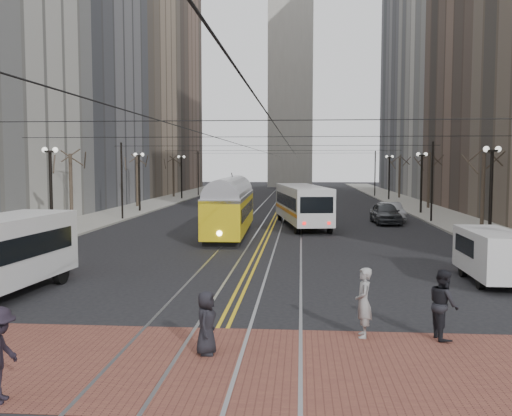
% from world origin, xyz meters
% --- Properties ---
extents(ground, '(260.00, 260.00, 0.00)m').
position_xyz_m(ground, '(0.00, 0.00, 0.00)').
color(ground, black).
rests_on(ground, ground).
extents(sidewalk_left, '(5.00, 140.00, 0.15)m').
position_xyz_m(sidewalk_left, '(-15.00, 45.00, 0.07)').
color(sidewalk_left, gray).
rests_on(sidewalk_left, ground).
extents(sidewalk_right, '(5.00, 140.00, 0.15)m').
position_xyz_m(sidewalk_right, '(15.00, 45.00, 0.07)').
color(sidewalk_right, gray).
rests_on(sidewalk_right, ground).
extents(crosswalk_band, '(25.00, 6.00, 0.01)m').
position_xyz_m(crosswalk_band, '(0.00, -4.00, 0.01)').
color(crosswalk_band, brown).
rests_on(crosswalk_band, ground).
extents(streetcar_rails, '(4.80, 130.00, 0.02)m').
position_xyz_m(streetcar_rails, '(0.00, 45.00, 0.00)').
color(streetcar_rails, gray).
rests_on(streetcar_rails, ground).
extents(centre_lines, '(0.42, 130.00, 0.01)m').
position_xyz_m(centre_lines, '(0.00, 45.00, 0.01)').
color(centre_lines, gold).
rests_on(centre_lines, ground).
extents(building_left_mid, '(16.00, 20.00, 34.00)m').
position_xyz_m(building_left_mid, '(-25.50, 46.00, 17.00)').
color(building_left_mid, slate).
rests_on(building_left_mid, ground).
extents(building_left_midfar, '(20.00, 20.00, 52.00)m').
position_xyz_m(building_left_midfar, '(-27.50, 66.00, 26.00)').
color(building_left_midfar, '#87725D').
rests_on(building_left_midfar, ground).
extents(building_left_far, '(16.00, 20.00, 40.00)m').
position_xyz_m(building_left_far, '(-25.50, 86.00, 20.00)').
color(building_left_far, brown).
rests_on(building_left_far, ground).
extents(building_right_midfar, '(20.00, 20.00, 52.00)m').
position_xyz_m(building_right_midfar, '(27.50, 66.00, 26.00)').
color(building_right_midfar, '#B4B3A9').
rests_on(building_right_midfar, ground).
extents(building_right_far, '(16.00, 20.00, 40.00)m').
position_xyz_m(building_right_far, '(25.50, 86.00, 20.00)').
color(building_right_far, slate).
rests_on(building_right_far, ground).
extents(clock_tower, '(12.00, 12.00, 66.00)m').
position_xyz_m(clock_tower, '(0.00, 102.00, 35.96)').
color(clock_tower, '#B2AFA5').
rests_on(clock_tower, ground).
extents(lamp_posts, '(27.60, 57.20, 5.60)m').
position_xyz_m(lamp_posts, '(-0.00, 28.75, 2.80)').
color(lamp_posts, black).
rests_on(lamp_posts, ground).
extents(street_trees, '(31.68, 53.28, 5.60)m').
position_xyz_m(street_trees, '(0.00, 35.25, 2.80)').
color(street_trees, '#382D23').
rests_on(street_trees, ground).
extents(trolley_wires, '(25.96, 120.00, 6.60)m').
position_xyz_m(trolley_wires, '(0.00, 34.83, 3.77)').
color(trolley_wires, black).
rests_on(trolley_wires, ground).
extents(streetcar, '(2.76, 12.91, 3.03)m').
position_xyz_m(streetcar, '(-2.50, 20.85, 1.51)').
color(streetcar, gold).
rests_on(streetcar, ground).
extents(rear_bus, '(4.48, 12.23, 3.12)m').
position_xyz_m(rear_bus, '(2.37, 26.48, 1.56)').
color(rear_bus, silver).
rests_on(rear_bus, ground).
extents(cargo_van, '(1.87, 4.83, 2.13)m').
position_xyz_m(cargo_van, '(10.00, 6.21, 1.07)').
color(cargo_van, silver).
rests_on(cargo_van, ground).
extents(sedan_grey, '(2.22, 5.11, 1.71)m').
position_xyz_m(sedan_grey, '(9.06, 28.93, 0.86)').
color(sedan_grey, '#383B3F').
rests_on(sedan_grey, ground).
extents(sedan_silver, '(1.90, 4.80, 1.55)m').
position_xyz_m(sedan_silver, '(9.83, 31.26, 0.78)').
color(sedan_silver, '#95979C').
rests_on(sedan_silver, ground).
extents(pedestrian_a, '(0.56, 0.82, 1.63)m').
position_xyz_m(pedestrian_a, '(-0.09, -3.28, 0.82)').
color(pedestrian_a, black).
rests_on(pedestrian_a, crosswalk_band).
extents(pedestrian_b, '(0.49, 0.73, 1.95)m').
position_xyz_m(pedestrian_b, '(4.04, -1.50, 0.99)').
color(pedestrian_b, gray).
rests_on(pedestrian_b, crosswalk_band).
extents(pedestrian_c, '(0.85, 1.03, 1.94)m').
position_xyz_m(pedestrian_c, '(6.23, -1.50, 0.98)').
color(pedestrian_c, black).
rests_on(pedestrian_c, crosswalk_band).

